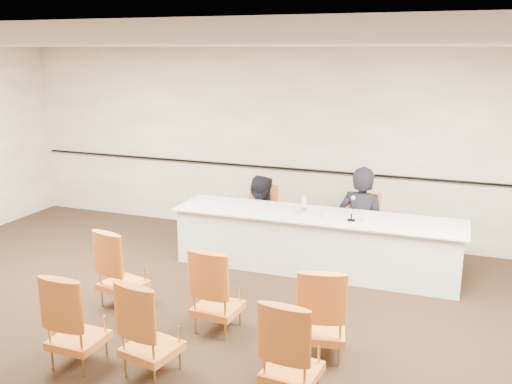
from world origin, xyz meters
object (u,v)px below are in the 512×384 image
Objects in this scene: panelist_main_chair at (361,228)px; aud_chair_back_left at (77,318)px; panelist_second_chair at (259,218)px; aud_chair_back_mid at (151,327)px; aud_chair_front_right at (322,311)px; panelist_second at (259,227)px; microphone at (352,210)px; panelist_main at (361,230)px; aud_chair_front_left at (122,267)px; aud_chair_front_mid at (218,289)px; drinking_glass at (326,214)px; water_bottle at (304,205)px; coffee_cup at (366,217)px; panel_table at (315,242)px; aud_chair_back_right at (292,348)px.

aud_chair_back_left is (-2.00, -3.76, 0.00)m from panelist_main_chair.
panelist_second_chair and aud_chair_back_mid have the same top height.
panelist_main_chair is 1.00× the size of aud_chair_front_right.
panelist_second_chair is (-0.00, 0.00, 0.15)m from panelist_second.
panelist_second_chair is 3.10× the size of microphone.
aud_chair_front_left is (-2.34, -2.49, 0.03)m from panelist_main.
aud_chair_front_right is (0.15, -2.78, 0.00)m from panelist_main_chair.
aud_chair_front_mid is (0.51, -2.64, 0.15)m from panelist_second.
panelist_main reaches higher than panelist_second_chair.
aud_chair_front_mid is (-0.68, -1.98, -0.36)m from drinking_glass.
water_bottle is 0.27× the size of aud_chair_front_mid.
aud_chair_front_right is at bearing 42.61° from aud_chair_back_mid.
coffee_cup is (0.52, -0.00, 0.02)m from drinking_glass.
panel_table is 4.14× the size of aud_chair_back_mid.
panelist_main is at bearing -0.00° from panelist_second_chair.
panel_table is at bearing 87.01° from aud_chair_back_mid.
drinking_glass is (1.20, -0.66, 0.36)m from panelist_second_chair.
panel_table is 15.53× the size of water_bottle.
panelist_second_chair and aud_chair_front_mid have the same top height.
panelist_main_chair is 3.10× the size of microphone.
panelist_second is 5.28× the size of microphone.
aud_chair_front_right is (2.48, -0.29, 0.00)m from aud_chair_front_left.
panel_table is 2.64m from aud_chair_front_left.
panelist_main_chair is at bearing 62.72° from aud_chair_back_left.
aud_chair_back_left reaches higher than panel_table.
aud_chair_front_mid is at bearing 160.97° from aud_chair_front_right.
aud_chair_front_left reaches higher than panel_table.
panelist_main is 3.56m from aud_chair_back_right.
panelist_main_chair is 3.75× the size of water_bottle.
panel_table is 0.55m from water_bottle.
panelist_main is 3.42m from aud_chair_front_left.
water_bottle reaches higher than coffee_cup.
panelist_main reaches higher than drinking_glass.
coffee_cup is 0.15× the size of aud_chair_back_mid.
coffee_cup is at bearing -4.76° from water_bottle.
microphone is 2.89m from aud_chair_back_right.
panelist_main is at bearing 48.03° from panel_table.
panelist_second_chair is at bearing 83.82° from aud_chair_back_left.
aud_chair_back_mid is (-1.25, -3.65, 0.00)m from panelist_main_chair.
drinking_glass is at bearing 62.54° from aud_chair_back_left.
panelist_second is 1.70× the size of aud_chair_front_right.
water_bottle is at bearing 97.68° from aud_chair_front_right.
panelist_second is at bearing 180.00° from panelist_main_chair.
panel_table is at bearing 9.91° from water_bottle.
aud_chair_back_left is 1.00× the size of aud_chair_back_mid.
panelist_second_chair is at bearing 7.23° from panelist_main.
water_bottle reaches higher than panelist_main_chair.
coffee_cup is at bearing 4.15° from microphone.
panelist_second_chair is (-1.55, -0.02, 0.03)m from panelist_main.
panelist_main_chair is at bearing -0.00° from panelist_second_chair.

